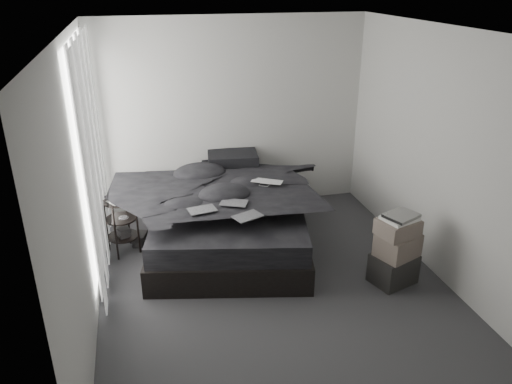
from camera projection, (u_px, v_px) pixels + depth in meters
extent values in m
cube|color=#353437|center=(274.00, 285.00, 5.32)|extent=(3.60, 4.20, 0.01)
cube|color=white|center=(278.00, 31.00, 4.28)|extent=(3.60, 4.20, 0.01)
cube|color=beige|center=(233.00, 117.00, 6.67)|extent=(3.60, 0.01, 2.60)
cube|color=beige|center=(374.00, 298.00, 2.93)|extent=(3.60, 0.01, 2.60)
cube|color=beige|center=(80.00, 190.00, 4.41)|extent=(0.01, 4.20, 2.60)
cube|color=beige|center=(442.00, 157.00, 5.20)|extent=(0.01, 4.20, 2.60)
cube|color=white|center=(88.00, 152.00, 5.19)|extent=(0.02, 2.00, 2.30)
cube|color=white|center=(94.00, 158.00, 5.23)|extent=(0.06, 2.12, 2.48)
cube|color=black|center=(231.00, 231.00, 6.11)|extent=(2.21, 2.64, 0.31)
cube|color=black|center=(230.00, 211.00, 6.00)|extent=(2.13, 2.56, 0.25)
imported|color=black|center=(230.00, 193.00, 5.84)|extent=(2.09, 2.30, 0.27)
cube|color=black|center=(227.00, 168.00, 6.74)|extent=(0.78, 0.61, 0.16)
cube|color=black|center=(233.00, 158.00, 6.66)|extent=(0.70, 0.52, 0.15)
imported|color=silver|center=(266.00, 177.00, 5.89)|extent=(0.44, 0.39, 0.03)
cube|color=black|center=(202.00, 203.00, 5.26)|extent=(0.32, 0.24, 0.01)
cube|color=black|center=(234.00, 195.00, 5.42)|extent=(0.35, 0.29, 0.01)
cube|color=black|center=(248.00, 208.00, 5.11)|extent=(0.34, 0.29, 0.01)
cylinder|color=black|center=(122.00, 227.00, 5.85)|extent=(0.47, 0.47, 0.66)
cube|color=white|center=(120.00, 201.00, 5.71)|extent=(0.32, 0.30, 0.01)
cube|color=black|center=(140.00, 239.00, 6.11)|extent=(0.20, 0.24, 0.15)
cube|color=black|center=(393.00, 268.00, 5.33)|extent=(0.52, 0.46, 0.32)
cube|color=#675A51|center=(398.00, 245.00, 5.21)|extent=(0.50, 0.45, 0.25)
cube|color=#675A51|center=(398.00, 227.00, 5.13)|extent=(0.46, 0.41, 0.17)
cube|color=silver|center=(400.00, 218.00, 5.09)|extent=(0.40, 0.36, 0.03)
cube|color=silver|center=(401.00, 216.00, 5.07)|extent=(0.40, 0.37, 0.03)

